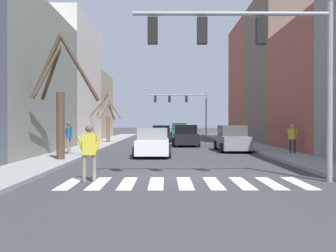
% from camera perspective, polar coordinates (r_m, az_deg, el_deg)
% --- Properties ---
extents(ground_plane, '(240.00, 240.00, 0.00)m').
position_cam_1_polar(ground_plane, '(14.17, 2.12, -7.23)').
color(ground_plane, '#38383D').
extents(sidewalk_left, '(2.36, 90.00, 0.15)m').
position_cam_1_polar(sidewalk_left, '(15.17, -21.69, -6.47)').
color(sidewalk_left, gray).
rests_on(sidewalk_left, ground_plane).
extents(building_row_left, '(6.00, 42.17, 10.93)m').
position_cam_1_polar(building_row_left, '(30.17, -19.16, 5.94)').
color(building_row_left, '#515B66').
rests_on(building_row_left, ground_plane).
extents(building_row_right, '(6.00, 40.94, 12.86)m').
position_cam_1_polar(building_row_right, '(32.45, 19.35, 6.92)').
color(building_row_right, gray).
rests_on(building_row_right, ground_plane).
extents(crosswalk_stripes, '(7.65, 2.60, 0.01)m').
position_cam_1_polar(crosswalk_stripes, '(12.47, 2.47, -8.28)').
color(crosswalk_stripes, white).
rests_on(crosswalk_stripes, ground_plane).
extents(traffic_signal_near, '(6.40, 0.28, 5.79)m').
position_cam_1_polar(traffic_signal_near, '(13.09, 12.51, 10.96)').
color(traffic_signal_near, gray).
rests_on(traffic_signal_near, ground_plane).
extents(traffic_signal_far, '(7.39, 0.28, 5.85)m').
position_cam_1_polar(traffic_signal_far, '(50.77, 2.40, 3.33)').
color(traffic_signal_far, gray).
rests_on(traffic_signal_far, ground_plane).
extents(car_parked_left_near, '(2.12, 4.25, 1.71)m').
position_cam_1_polar(car_parked_left_near, '(31.57, 2.55, -1.48)').
color(car_parked_left_near, black).
rests_on(car_parked_left_near, ground_plane).
extents(car_parked_left_far, '(2.03, 4.85, 1.81)m').
position_cam_1_polar(car_parked_left_far, '(47.18, 1.61, -0.75)').
color(car_parked_left_far, '#236B38').
rests_on(car_parked_left_far, ground_plane).
extents(car_parked_right_near, '(1.99, 4.82, 1.71)m').
position_cam_1_polar(car_parked_right_near, '(26.32, 9.25, -1.89)').
color(car_parked_right_near, gray).
rests_on(car_parked_right_near, ground_plane).
extents(car_parked_left_mid, '(2.02, 4.43, 1.58)m').
position_cam_1_polar(car_parked_left_mid, '(22.15, -2.23, -2.48)').
color(car_parked_left_mid, white).
rests_on(car_parked_left_mid, ground_plane).
extents(car_driving_toward_lane, '(2.02, 4.35, 1.60)m').
position_cam_1_polar(car_driving_toward_lane, '(38.74, -0.98, -1.16)').
color(car_driving_toward_lane, black).
rests_on(car_driving_toward_lane, ground_plane).
extents(pedestrian_on_right_sidewalk, '(0.49, 0.62, 1.66)m').
position_cam_1_polar(pedestrian_on_right_sidewalk, '(23.61, 17.61, -1.38)').
color(pedestrian_on_right_sidewalk, '#282D47').
rests_on(pedestrian_on_right_sidewalk, sidewalk_right).
extents(pedestrian_on_left_sidewalk, '(0.26, 0.78, 1.81)m').
position_cam_1_polar(pedestrian_on_left_sidewalk, '(23.00, -14.22, -1.20)').
color(pedestrian_on_left_sidewalk, '#7A705B').
rests_on(pedestrian_on_left_sidewalk, sidewalk_left).
extents(pedestrian_crossing_street, '(0.79, 0.28, 1.83)m').
position_cam_1_polar(pedestrian_crossing_street, '(12.88, -11.38, -3.17)').
color(pedestrian_crossing_street, '#7A705B').
rests_on(pedestrian_crossing_street, ground_plane).
extents(street_tree_right_mid, '(3.22, 1.86, 5.96)m').
position_cam_1_polar(street_tree_right_mid, '(19.54, -15.51, 3.68)').
color(street_tree_right_mid, '#473828').
rests_on(street_tree_right_mid, sidewalk_left).
extents(street_tree_left_far, '(3.11, 2.28, 4.80)m').
position_cam_1_polar(street_tree_left_far, '(35.29, -8.89, 1.22)').
color(street_tree_left_far, brown).
rests_on(street_tree_left_far, sidewalk_left).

